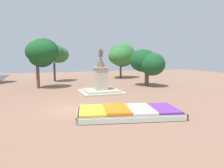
{
  "coord_description": "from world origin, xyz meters",
  "views": [
    {
      "loc": [
        -2.45,
        -16.12,
        4.03
      ],
      "look_at": [
        3.64,
        2.02,
        1.57
      ],
      "focal_mm": 35.0,
      "sensor_mm": 36.0,
      "label": 1
    }
  ],
  "objects": [
    {
      "name": "park_tree_far_right",
      "position": [
        0.23,
        19.41,
        4.42
      ],
      "size": [
        3.98,
        4.03,
        5.83
      ],
      "color": "brown",
      "rests_on": "ground_plane"
    },
    {
      "name": "park_tree_behind_statue",
      "position": [
        -1.95,
        12.62,
        4.42
      ],
      "size": [
        4.05,
        3.97,
        6.23
      ],
      "color": "brown",
      "rests_on": "ground_plane"
    },
    {
      "name": "park_tree_mid_canopy",
      "position": [
        11.98,
        21.41,
        4.14
      ],
      "size": [
        5.44,
        5.66,
        6.38
      ],
      "color": "#4C3823",
      "rests_on": "ground_plane"
    },
    {
      "name": "ground_plane",
      "position": [
        0.0,
        0.0,
        0.0
      ],
      "size": [
        80.16,
        80.16,
        0.0
      ],
      "primitive_type": "plane",
      "color": "#8C6651"
    },
    {
      "name": "flower_planter",
      "position": [
        3.17,
        -2.83,
        0.25
      ],
      "size": [
        7.5,
        4.72,
        0.58
      ],
      "color": "#38281C",
      "rests_on": "ground_plane"
    },
    {
      "name": "park_tree_far_left",
      "position": [
        11.33,
        10.1,
        3.19
      ],
      "size": [
        4.14,
        4.97,
        4.94
      ],
      "color": "brown",
      "rests_on": "ground_plane"
    },
    {
      "name": "statue_monument",
      "position": [
        3.99,
        6.93,
        1.08
      ],
      "size": [
        4.56,
        4.56,
        4.82
      ],
      "color": "#B1A793",
      "rests_on": "ground_plane"
    }
  ]
}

